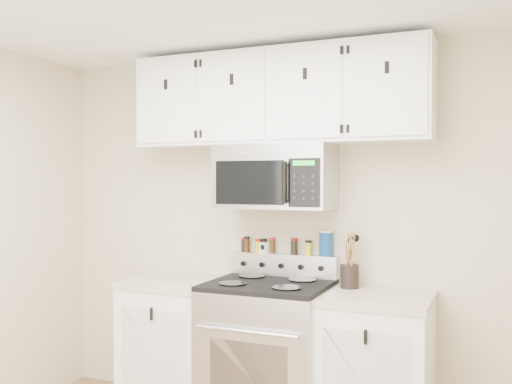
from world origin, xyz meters
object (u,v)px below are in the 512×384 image
microwave (276,177)px  utensil_crock (350,274)px  salt_canister (326,243)px  range (268,354)px

microwave → utensil_crock: bearing=5.2°
microwave → utensil_crock: size_ratio=2.21×
utensil_crock → salt_canister: (-0.19, 0.11, 0.18)m
microwave → salt_canister: (0.30, 0.16, -0.44)m
microwave → range: bearing=-90.2°
range → microwave: (0.00, 0.13, 1.14)m
microwave → salt_canister: bearing=27.5°
utensil_crock → salt_canister: salt_canister is taller
range → utensil_crock: bearing=19.3°
range → utensil_crock: (0.49, 0.17, 0.52)m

